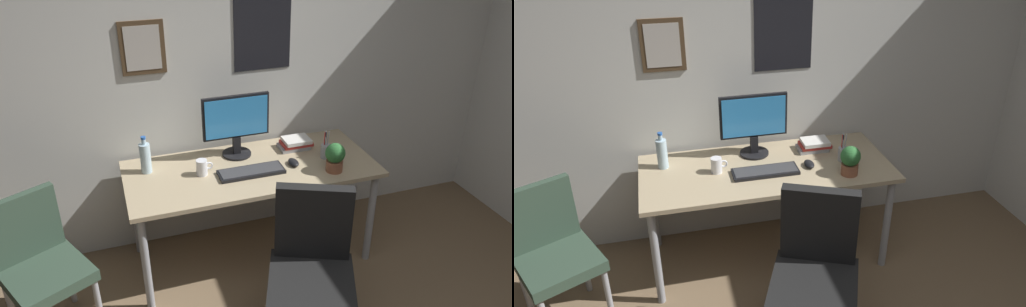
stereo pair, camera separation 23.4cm
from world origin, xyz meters
TOP-DOWN VIEW (x-y plane):
  - wall_back at (-0.00, 2.15)m, footprint 4.40×0.10m
  - desk at (0.03, 1.71)m, footprint 1.65×0.72m
  - office_chair at (0.11, 0.90)m, footprint 0.61×0.61m
  - side_chair at (-1.31, 1.45)m, footprint 0.57×0.57m
  - monitor at (-0.01, 1.91)m, footprint 0.46×0.20m
  - keyboard at (0.00, 1.63)m, footprint 0.43×0.15m
  - computer_mouse at (0.30, 1.65)m, footprint 0.06×0.11m
  - water_bottle at (-0.64, 1.86)m, footprint 0.07×0.07m
  - coffee_mug_near at (-0.30, 1.71)m, footprint 0.11×0.07m
  - potted_plant at (0.52, 1.49)m, footprint 0.13×0.13m
  - pen_cup at (0.55, 1.68)m, footprint 0.07×0.07m
  - book_stack_left at (0.41, 1.87)m, footprint 0.23×0.15m

SIDE VIEW (x-z plane):
  - side_chair at x=-1.31m, z-range 0.06..0.94m
  - office_chair at x=0.11m, z-range 0.05..1.00m
  - desk at x=0.03m, z-range 0.29..1.02m
  - keyboard at x=0.00m, z-range 0.73..0.75m
  - computer_mouse at x=0.30m, z-range 0.73..0.76m
  - book_stack_left at x=0.41m, z-range 0.73..0.80m
  - coffee_mug_near at x=-0.30m, z-range 0.73..0.83m
  - pen_cup at x=0.55m, z-range 0.68..0.88m
  - potted_plant at x=0.52m, z-range 0.74..0.93m
  - water_bottle at x=-0.64m, z-range 0.71..0.96m
  - monitor at x=-0.01m, z-range 0.75..1.19m
  - wall_back at x=0.00m, z-range 0.00..2.60m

